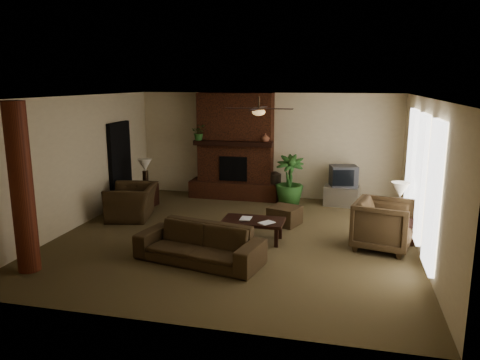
% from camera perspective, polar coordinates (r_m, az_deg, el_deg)
% --- Properties ---
extents(room_shell, '(7.00, 7.00, 7.00)m').
position_cam_1_polar(room_shell, '(9.00, -0.59, 1.35)').
color(room_shell, brown).
rests_on(room_shell, ground).
extents(fireplace, '(2.40, 0.70, 2.80)m').
position_cam_1_polar(fireplace, '(12.31, -0.60, 3.13)').
color(fireplace, '#572917').
rests_on(fireplace, ground).
extents(windows, '(0.08, 3.65, 2.35)m').
position_cam_1_polar(windows, '(9.04, 21.48, 0.23)').
color(windows, white).
rests_on(windows, ground).
extents(log_column, '(0.36, 0.36, 2.80)m').
position_cam_1_polar(log_column, '(8.17, -25.49, -0.97)').
color(log_column, maroon).
rests_on(log_column, ground).
extents(doorway, '(0.10, 1.00, 2.10)m').
position_cam_1_polar(doorway, '(11.95, -14.67, 1.94)').
color(doorway, black).
rests_on(doorway, ground).
extents(ceiling_fan, '(1.35, 1.35, 0.37)m').
position_cam_1_polar(ceiling_fan, '(9.06, 2.34, 8.62)').
color(ceiling_fan, black).
rests_on(ceiling_fan, ceiling).
extents(sofa, '(2.31, 1.09, 0.87)m').
position_cam_1_polar(sofa, '(8.04, -5.09, -7.17)').
color(sofa, '#3D2D1A').
rests_on(sofa, ground).
extents(armchair_left, '(0.99, 1.30, 1.02)m').
position_cam_1_polar(armchair_left, '(10.79, -13.28, -1.99)').
color(armchair_left, '#3D2D1A').
rests_on(armchair_left, ground).
extents(armchair_right, '(1.14, 1.19, 1.03)m').
position_cam_1_polar(armchair_right, '(8.98, 17.39, -5.06)').
color(armchair_right, '#3D2D1A').
rests_on(armchair_right, ground).
extents(coffee_table, '(1.20, 0.70, 0.43)m').
position_cam_1_polar(coffee_table, '(9.05, 1.66, -5.30)').
color(coffee_table, black).
rests_on(coffee_table, ground).
extents(ottoman, '(0.77, 0.77, 0.40)m').
position_cam_1_polar(ottoman, '(10.15, 5.58, -4.42)').
color(ottoman, '#3D2D1A').
rests_on(ottoman, ground).
extents(tv_stand, '(0.90, 0.58, 0.50)m').
position_cam_1_polar(tv_stand, '(11.91, 12.49, -1.92)').
color(tv_stand, '#BDBDBF').
rests_on(tv_stand, ground).
extents(tv, '(0.75, 0.65, 0.52)m').
position_cam_1_polar(tv, '(11.81, 12.74, 0.50)').
color(tv, '#363639').
rests_on(tv, tv_stand).
extents(floor_vase, '(0.34, 0.34, 0.77)m').
position_cam_1_polar(floor_vase, '(12.16, 4.33, -0.49)').
color(floor_vase, black).
rests_on(floor_vase, ground).
extents(floor_plant, '(0.83, 1.34, 0.71)m').
position_cam_1_polar(floor_plant, '(11.74, 6.12, -1.36)').
color(floor_plant, '#2B5823').
rests_on(floor_plant, ground).
extents(side_table_left, '(0.54, 0.54, 0.55)m').
position_cam_1_polar(side_table_left, '(11.82, -11.66, -1.86)').
color(side_table_left, black).
rests_on(side_table_left, ground).
extents(lamp_left, '(0.39, 0.39, 0.65)m').
position_cam_1_polar(lamp_left, '(11.68, -11.73, 1.61)').
color(lamp_left, black).
rests_on(lamp_left, side_table_left).
extents(side_table_right, '(0.61, 0.61, 0.55)m').
position_cam_1_polar(side_table_right, '(9.51, 18.98, -5.74)').
color(side_table_right, black).
rests_on(side_table_right, ground).
extents(lamp_right, '(0.41, 0.41, 0.65)m').
position_cam_1_polar(lamp_right, '(9.32, 19.28, -1.48)').
color(lamp_right, black).
rests_on(lamp_right, side_table_right).
extents(mantel_plant, '(0.46, 0.49, 0.33)m').
position_cam_1_polar(mantel_plant, '(12.21, -5.09, 5.70)').
color(mantel_plant, '#2B5823').
rests_on(mantel_plant, fireplace).
extents(mantel_vase, '(0.22, 0.23, 0.22)m').
position_cam_1_polar(mantel_vase, '(11.85, 3.19, 5.27)').
color(mantel_vase, brown).
rests_on(mantel_vase, fireplace).
extents(book_a, '(0.22, 0.03, 0.29)m').
position_cam_1_polar(book_a, '(9.04, 0.06, -3.98)').
color(book_a, '#999999').
rests_on(book_a, coffee_table).
extents(book_b, '(0.18, 0.15, 0.29)m').
position_cam_1_polar(book_b, '(8.85, 2.88, -4.35)').
color(book_b, '#999999').
rests_on(book_b, coffee_table).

